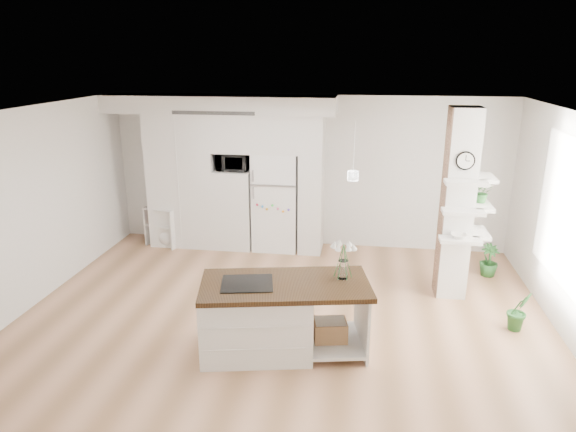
# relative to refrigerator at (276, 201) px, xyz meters

# --- Properties ---
(floor) EXTENTS (7.00, 6.00, 0.01)m
(floor) POSITION_rel_refrigerator_xyz_m (0.53, -2.68, -0.88)
(floor) COLOR tan
(floor) RESTS_ON ground
(room) EXTENTS (7.04, 6.04, 2.72)m
(room) POSITION_rel_refrigerator_xyz_m (0.53, -2.68, 0.98)
(room) COLOR white
(room) RESTS_ON ground
(cabinet_wall) EXTENTS (4.00, 0.71, 2.70)m
(cabinet_wall) POSITION_rel_refrigerator_xyz_m (-0.92, -0.01, 0.63)
(cabinet_wall) COLOR white
(cabinet_wall) RESTS_ON floor
(refrigerator) EXTENTS (0.78, 0.69, 1.75)m
(refrigerator) POSITION_rel_refrigerator_xyz_m (0.00, 0.00, 0.00)
(refrigerator) COLOR white
(refrigerator) RESTS_ON floor
(column) EXTENTS (0.69, 0.90, 2.70)m
(column) POSITION_rel_refrigerator_xyz_m (2.90, -1.55, 0.48)
(column) COLOR silver
(column) RESTS_ON floor
(window) EXTENTS (0.00, 2.40, 2.40)m
(window) POSITION_rel_refrigerator_xyz_m (4.00, -2.38, 0.62)
(window) COLOR white
(window) RESTS_ON room
(pendant_light) EXTENTS (0.12, 0.12, 0.10)m
(pendant_light) POSITION_rel_refrigerator_xyz_m (2.23, -2.53, 1.24)
(pendant_light) COLOR white
(pendant_light) RESTS_ON room
(kitchen_island) EXTENTS (2.07, 1.28, 1.44)m
(kitchen_island) POSITION_rel_refrigerator_xyz_m (0.46, -3.38, -0.42)
(kitchen_island) COLOR white
(kitchen_island) RESTS_ON floor
(bookshelf) EXTENTS (0.68, 0.51, 0.72)m
(bookshelf) POSITION_rel_refrigerator_xyz_m (-2.04, -0.19, -0.56)
(bookshelf) COLOR white
(bookshelf) RESTS_ON floor
(floor_plant_a) EXTENTS (0.35, 0.32, 0.54)m
(floor_plant_a) POSITION_rel_refrigerator_xyz_m (3.52, -2.44, -0.61)
(floor_plant_a) COLOR #276329
(floor_plant_a) RESTS_ON floor
(floor_plant_b) EXTENTS (0.37, 0.37, 0.52)m
(floor_plant_b) POSITION_rel_refrigerator_xyz_m (3.52, -0.73, -0.62)
(floor_plant_b) COLOR #276329
(floor_plant_b) RESTS_ON floor
(microwave) EXTENTS (0.54, 0.37, 0.30)m
(microwave) POSITION_rel_refrigerator_xyz_m (-0.75, -0.06, 0.69)
(microwave) COLOR #2D2D2D
(microwave) RESTS_ON cabinet_wall
(shelf_plant) EXTENTS (0.27, 0.23, 0.30)m
(shelf_plant) POSITION_rel_refrigerator_xyz_m (3.15, -1.38, 0.65)
(shelf_plant) COLOR #276329
(shelf_plant) RESTS_ON column
(decor_bowl) EXTENTS (0.22, 0.22, 0.05)m
(decor_bowl) POSITION_rel_refrigerator_xyz_m (2.82, -1.78, 0.13)
(decor_bowl) COLOR white
(decor_bowl) RESTS_ON column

